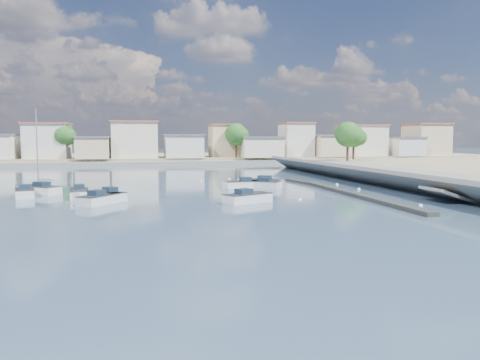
# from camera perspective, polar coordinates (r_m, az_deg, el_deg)

# --- Properties ---
(ground) EXTENTS (400.00, 400.00, 0.00)m
(ground) POSITION_cam_1_polar(r_m,az_deg,el_deg) (74.33, -1.32, 0.65)
(ground) COLOR #2F445F
(ground) RESTS_ON ground
(seawall_walkway) EXTENTS (5.00, 90.00, 1.80)m
(seawall_walkway) POSITION_cam_1_polar(r_m,az_deg,el_deg) (56.19, 23.01, -0.23)
(seawall_walkway) COLOR slate
(seawall_walkway) RESTS_ON ground
(breakwater) EXTENTS (2.00, 31.02, 0.35)m
(breakwater) POSITION_cam_1_polar(r_m,az_deg,el_deg) (50.25, 12.28, -1.36)
(breakwater) COLOR black
(breakwater) RESTS_ON ground
(far_shore_land) EXTENTS (160.00, 40.00, 1.40)m
(far_shore_land) POSITION_cam_1_polar(r_m,az_deg,el_deg) (125.69, -5.70, 2.73)
(far_shore_land) COLOR gray
(far_shore_land) RESTS_ON ground
(far_shore_quay) EXTENTS (160.00, 2.50, 0.80)m
(far_shore_quay) POSITION_cam_1_polar(r_m,az_deg,el_deg) (104.87, -4.45, 2.12)
(far_shore_quay) COLOR slate
(far_shore_quay) RESTS_ON ground
(far_town) EXTENTS (113.01, 12.80, 8.35)m
(far_town) POSITION_cam_1_polar(r_m,az_deg,el_deg) (112.44, 0.58, 4.64)
(far_town) COLOR beige
(far_town) RESTS_ON far_shore_land
(shore_trees) EXTENTS (74.56, 38.32, 7.92)m
(shore_trees) POSITION_cam_1_polar(r_m,az_deg,el_deg) (103.33, 0.35, 5.33)
(shore_trees) COLOR #38281E
(shore_trees) RESTS_ON ground
(motorboat_a) EXTENTS (3.60, 4.25, 1.48)m
(motorboat_a) POSITION_cam_1_polar(r_m,az_deg,el_deg) (45.00, -15.93, -1.90)
(motorboat_a) COLOR silver
(motorboat_a) RESTS_ON ground
(motorboat_b) EXTENTS (3.84, 4.40, 1.48)m
(motorboat_b) POSITION_cam_1_polar(r_m,az_deg,el_deg) (42.61, -16.47, -2.29)
(motorboat_b) COLOR silver
(motorboat_b) RESTS_ON ground
(motorboat_c) EXTENTS (5.19, 4.25, 1.48)m
(motorboat_c) POSITION_cam_1_polar(r_m,az_deg,el_deg) (56.62, 2.28, -0.33)
(motorboat_c) COLOR silver
(motorboat_c) RESTS_ON ground
(motorboat_d) EXTENTS (4.56, 2.12, 1.48)m
(motorboat_d) POSITION_cam_1_polar(r_m,az_deg,el_deg) (53.81, 0.05, -0.60)
(motorboat_d) COLOR silver
(motorboat_d) RESTS_ON ground
(motorboat_e) EXTENTS (2.59, 4.69, 1.48)m
(motorboat_e) POSITION_cam_1_polar(r_m,az_deg,el_deg) (50.47, -24.78, -1.44)
(motorboat_e) COLOR silver
(motorboat_e) RESTS_ON ground
(motorboat_f) EXTENTS (4.70, 4.18, 1.48)m
(motorboat_f) POSITION_cam_1_polar(r_m,az_deg,el_deg) (54.25, 2.36, -0.56)
(motorboat_f) COLOR silver
(motorboat_f) RESTS_ON ground
(motorboat_g) EXTENTS (2.18, 4.90, 1.48)m
(motorboat_g) POSITION_cam_1_polar(r_m,az_deg,el_deg) (47.29, -19.00, -1.65)
(motorboat_g) COLOR silver
(motorboat_g) RESTS_ON ground
(motorboat_h) EXTENTS (4.84, 3.63, 1.48)m
(motorboat_h) POSITION_cam_1_polar(r_m,az_deg,el_deg) (41.76, 1.20, -2.23)
(motorboat_h) COLOR silver
(motorboat_h) RESTS_ON ground
(sailboat) EXTENTS (5.04, 4.85, 9.00)m
(sailboat) POSITION_cam_1_polar(r_m,az_deg,el_deg) (52.90, -23.49, -1.07)
(sailboat) COLOR silver
(sailboat) RESTS_ON ground
(mooring_buoys) EXTENTS (16.37, 29.53, 0.36)m
(mooring_buoys) POSITION_cam_1_polar(r_m,az_deg,el_deg) (53.53, 7.01, -1.02)
(mooring_buoys) COLOR white
(mooring_buoys) RESTS_ON ground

